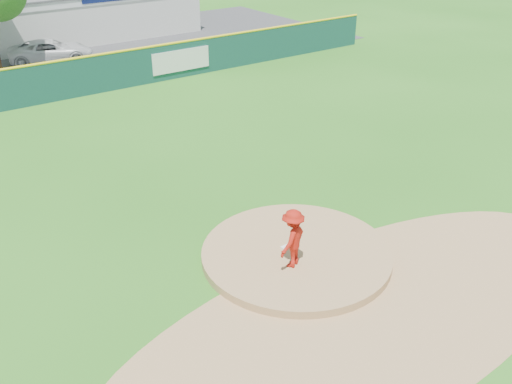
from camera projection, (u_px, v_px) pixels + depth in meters
ground at (296, 257)px, 16.59m from camera, size 120.00×120.00×0.00m
pitchers_mound at (296, 257)px, 16.59m from camera, size 5.50×5.50×0.50m
pitching_rubber at (290, 245)px, 16.68m from camera, size 0.60×0.15×0.04m
infield_dirt_arc at (371, 312)px, 14.44m from camera, size 15.40×15.40×0.01m
parking_lot at (25, 61)px, 35.97m from camera, size 44.00×16.00×0.02m
pitcher at (293, 238)px, 15.44m from camera, size 1.28×1.04×1.72m
van at (51, 51)px, 35.26m from camera, size 5.43×3.54×1.39m
pool_building_grp at (84, 11)px, 41.89m from camera, size 15.20×8.20×3.31m
fence_banners at (24, 88)px, 27.73m from camera, size 20.98×0.04×1.20m
outfield_fence at (73, 77)px, 29.01m from camera, size 40.00×0.14×2.07m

